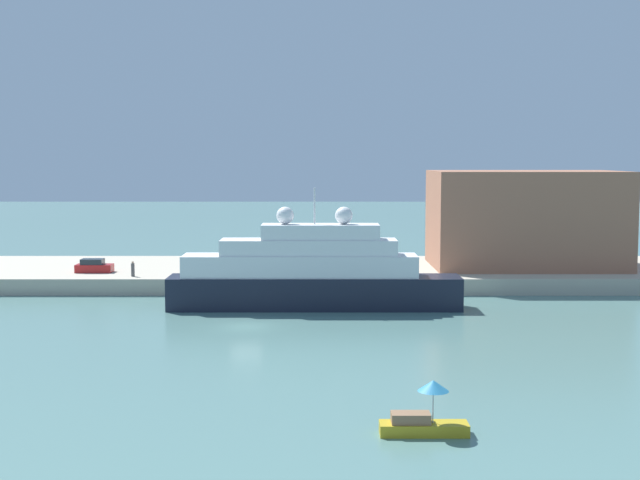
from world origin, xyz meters
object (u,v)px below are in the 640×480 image
parked_car (92,266)px  mooring_bollard (234,273)px  person_figure (131,269)px  small_motorboat (422,417)px  harbor_building (523,219)px  large_yacht (309,274)px

parked_car → mooring_bollard: 15.92m
person_figure → parked_car: bearing=145.7°
small_motorboat → harbor_building: bearing=72.0°
harbor_building → parked_car: bearing=-173.9°
large_yacht → mooring_bollard: (-7.66, 8.93, -1.13)m
large_yacht → harbor_building: size_ratio=1.30×
harbor_building → person_figure: harbor_building is taller
large_yacht → harbor_building: bearing=36.7°
large_yacht → harbor_building: (23.72, 17.68, 3.83)m
harbor_building → parked_car: harbor_building is taller
small_motorboat → large_yacht: bearing=99.4°
harbor_building → mooring_bollard: (-31.38, -8.75, -4.96)m
small_motorboat → person_figure: 52.02m
large_yacht → mooring_bollard: large_yacht is taller
large_yacht → small_motorboat: large_yacht is taller
small_motorboat → parked_car: (-29.20, 49.24, 1.37)m
small_motorboat → mooring_bollard: bearing=106.8°
small_motorboat → person_figure: (-24.36, 45.94, 1.48)m
small_motorboat → parked_car: parked_car is taller
parked_car → mooring_bollard: size_ratio=5.16×
large_yacht → small_motorboat: (6.07, -36.55, -2.25)m
harbor_building → parked_car: size_ratio=5.39×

